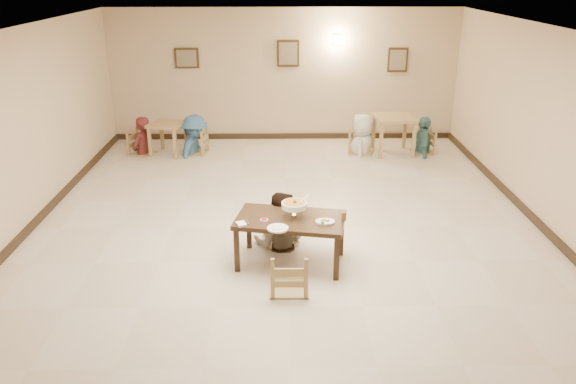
{
  "coord_description": "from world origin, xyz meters",
  "views": [
    {
      "loc": [
        -0.09,
        -7.98,
        3.79
      ],
      "look_at": [
        0.01,
        -0.64,
        0.86
      ],
      "focal_mm": 35.0,
      "sensor_mm": 36.0,
      "label": 1
    }
  ],
  "objects_px": {
    "bg_diner_c": "(363,114)",
    "bg_diner_d": "(425,117)",
    "chair_far": "(279,212)",
    "bg_table_right": "(394,123)",
    "curry_warmer": "(294,205)",
    "drink_glass": "(344,216)",
    "main_diner": "(279,193)",
    "bg_chair_rr": "(424,131)",
    "bg_diner_a": "(140,117)",
    "bg_diner_b": "(193,115)",
    "bg_chair_rl": "(362,129)",
    "chair_near": "(289,253)",
    "bg_table_left": "(167,129)",
    "bg_chair_ll": "(141,131)",
    "main_table": "(290,223)",
    "bg_chair_lr": "(194,131)"
  },
  "relations": [
    {
      "from": "chair_far",
      "to": "bg_table_right",
      "type": "bearing_deg",
      "value": 47.68
    },
    {
      "from": "curry_warmer",
      "to": "bg_diner_d",
      "type": "relative_size",
      "value": 0.23
    },
    {
      "from": "chair_far",
      "to": "curry_warmer",
      "type": "xyz_separation_m",
      "value": [
        0.2,
        -0.62,
        0.38
      ]
    },
    {
      "from": "bg_diner_a",
      "to": "bg_diner_b",
      "type": "bearing_deg",
      "value": 114.19
    },
    {
      "from": "drink_glass",
      "to": "bg_table_left",
      "type": "height_order",
      "value": "drink_glass"
    },
    {
      "from": "bg_chair_ll",
      "to": "drink_glass",
      "type": "bearing_deg",
      "value": -125.04
    },
    {
      "from": "bg_chair_rl",
      "to": "bg_diner_d",
      "type": "bearing_deg",
      "value": -73.21
    },
    {
      "from": "main_table",
      "to": "bg_diner_c",
      "type": "xyz_separation_m",
      "value": [
        1.67,
        4.98,
        0.27
      ]
    },
    {
      "from": "main_table",
      "to": "bg_diner_c",
      "type": "height_order",
      "value": "bg_diner_c"
    },
    {
      "from": "chair_near",
      "to": "drink_glass",
      "type": "relative_size",
      "value": 7.56
    },
    {
      "from": "bg_chair_lr",
      "to": "bg_diner_c",
      "type": "xyz_separation_m",
      "value": [
        3.66,
        0.02,
        0.35
      ]
    },
    {
      "from": "drink_glass",
      "to": "bg_table_left",
      "type": "bearing_deg",
      "value": 123.17
    },
    {
      "from": "bg_diner_c",
      "to": "curry_warmer",
      "type": "bearing_deg",
      "value": -4.09
    },
    {
      "from": "main_diner",
      "to": "bg_diner_b",
      "type": "xyz_separation_m",
      "value": [
        -1.85,
        4.4,
        0.04
      ]
    },
    {
      "from": "main_table",
      "to": "drink_glass",
      "type": "distance_m",
      "value": 0.73
    },
    {
      "from": "main_diner",
      "to": "bg_chair_rl",
      "type": "height_order",
      "value": "main_diner"
    },
    {
      "from": "bg_chair_rr",
      "to": "bg_diner_a",
      "type": "relative_size",
      "value": 0.59
    },
    {
      "from": "main_diner",
      "to": "chair_far",
      "type": "bearing_deg",
      "value": -83.05
    },
    {
      "from": "curry_warmer",
      "to": "bg_table_left",
      "type": "xyz_separation_m",
      "value": [
        -2.62,
        4.92,
        -0.29
      ]
    },
    {
      "from": "bg_chair_rr",
      "to": "bg_diner_a",
      "type": "distance_m",
      "value": 6.15
    },
    {
      "from": "bg_chair_rl",
      "to": "bg_table_left",
      "type": "bearing_deg",
      "value": 109.17
    },
    {
      "from": "bg_diner_c",
      "to": "bg_chair_lr",
      "type": "bearing_deg",
      "value": -75.74
    },
    {
      "from": "bg_table_left",
      "to": "bg_diner_a",
      "type": "relative_size",
      "value": 0.51
    },
    {
      "from": "chair_far",
      "to": "bg_diner_c",
      "type": "distance_m",
      "value": 4.73
    },
    {
      "from": "chair_far",
      "to": "bg_chair_lr",
      "type": "distance_m",
      "value": 4.71
    },
    {
      "from": "bg_diner_c",
      "to": "bg_chair_rr",
      "type": "bearing_deg",
      "value": 102.17
    },
    {
      "from": "bg_diner_c",
      "to": "chair_near",
      "type": "bearing_deg",
      "value": -2.68
    },
    {
      "from": "chair_near",
      "to": "bg_chair_rl",
      "type": "relative_size",
      "value": 0.97
    },
    {
      "from": "chair_far",
      "to": "bg_chair_rr",
      "type": "relative_size",
      "value": 0.98
    },
    {
      "from": "drink_glass",
      "to": "bg_chair_ll",
      "type": "distance_m",
      "value": 6.3
    },
    {
      "from": "curry_warmer",
      "to": "bg_diner_a",
      "type": "distance_m",
      "value": 5.85
    },
    {
      "from": "bg_chair_ll",
      "to": "bg_diner_a",
      "type": "bearing_deg",
      "value": -136.09
    },
    {
      "from": "bg_diner_b",
      "to": "main_table",
      "type": "bearing_deg",
      "value": -143.78
    },
    {
      "from": "bg_chair_ll",
      "to": "chair_near",
      "type": "bearing_deg",
      "value": -133.68
    },
    {
      "from": "bg_chair_ll",
      "to": "bg_chair_rl",
      "type": "bearing_deg",
      "value": -71.87
    },
    {
      "from": "bg_table_left",
      "to": "bg_chair_rr",
      "type": "relative_size",
      "value": 0.87
    },
    {
      "from": "curry_warmer",
      "to": "drink_glass",
      "type": "xyz_separation_m",
      "value": [
        0.66,
        -0.09,
        -0.11
      ]
    },
    {
      "from": "main_table",
      "to": "bg_chair_rr",
      "type": "height_order",
      "value": "bg_chair_rr"
    },
    {
      "from": "bg_diner_c",
      "to": "bg_diner_d",
      "type": "height_order",
      "value": "bg_diner_c"
    },
    {
      "from": "curry_warmer",
      "to": "bg_chair_ll",
      "type": "xyz_separation_m",
      "value": [
        -3.19,
        4.9,
        -0.34
      ]
    },
    {
      "from": "chair_near",
      "to": "curry_warmer",
      "type": "height_order",
      "value": "chair_near"
    },
    {
      "from": "main_table",
      "to": "main_diner",
      "type": "relative_size",
      "value": 0.96
    },
    {
      "from": "main_table",
      "to": "main_diner",
      "type": "distance_m",
      "value": 0.62
    },
    {
      "from": "bg_chair_ll",
      "to": "bg_chair_rr",
      "type": "bearing_deg",
      "value": -72.42
    },
    {
      "from": "bg_diner_c",
      "to": "bg_diner_d",
      "type": "relative_size",
      "value": 1.06
    },
    {
      "from": "curry_warmer",
      "to": "bg_chair_rl",
      "type": "xyz_separation_m",
      "value": [
        1.62,
        4.97,
        -0.32
      ]
    },
    {
      "from": "bg_table_left",
      "to": "bg_chair_ll",
      "type": "distance_m",
      "value": 0.57
    },
    {
      "from": "chair_near",
      "to": "bg_table_left",
      "type": "height_order",
      "value": "chair_near"
    },
    {
      "from": "main_diner",
      "to": "bg_diner_c",
      "type": "xyz_separation_m",
      "value": [
        1.81,
        4.42,
        0.04
      ]
    },
    {
      "from": "drink_glass",
      "to": "bg_diner_a",
      "type": "relative_size",
      "value": 0.08
    }
  ]
}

